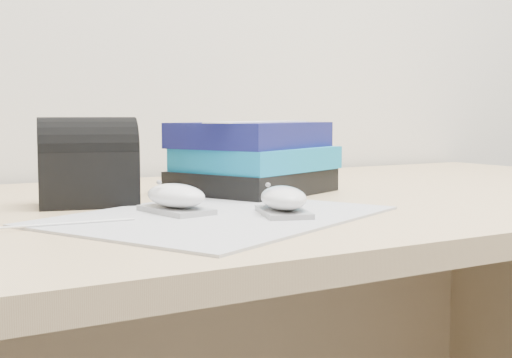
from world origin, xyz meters
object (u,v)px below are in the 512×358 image
mouse_rear (176,198)px  pouch (88,163)px  book_stack (253,158)px  mouse_front (283,200)px  desk (252,338)px

mouse_rear → pouch: 0.16m
mouse_rear → book_stack: (0.20, 0.16, 0.03)m
mouse_front → book_stack: (0.10, 0.24, 0.03)m
desk → book_stack: (-0.00, -0.01, 0.29)m
book_stack → mouse_front: bearing=-112.6°
book_stack → pouch: pouch is taller
book_stack → pouch: 0.27m
mouse_front → book_stack: book_stack is taller
mouse_rear → mouse_front: mouse_rear is taller
desk → mouse_front: (-0.10, -0.25, 0.26)m
mouse_rear → mouse_front: (0.10, -0.08, -0.00)m
desk → book_stack: size_ratio=5.70×
mouse_rear → pouch: bearing=114.2°
mouse_front → pouch: size_ratio=0.73×
book_stack → pouch: (-0.27, -0.02, 0.00)m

